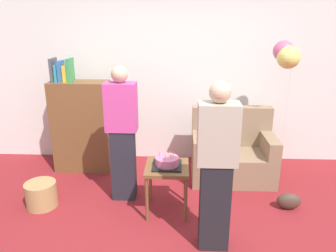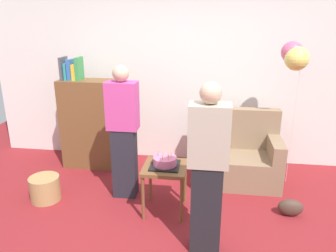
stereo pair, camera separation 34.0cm
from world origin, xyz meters
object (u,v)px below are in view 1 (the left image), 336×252
birthday_cake (167,162)px  person_blowing_candles (122,134)px  handbag (289,201)px  side_table (167,173)px  person_holding_cake (216,168)px  bookshelf (82,125)px  balloon_bunch (286,55)px  couch (232,154)px  wicker_basket (41,195)px

birthday_cake → person_blowing_candles: bearing=152.3°
person_blowing_candles → handbag: (1.95, -0.19, -0.73)m
side_table → handbag: (1.41, 0.09, -0.38)m
person_holding_cake → bookshelf: bearing=-28.8°
balloon_bunch → handbag: bearing=-92.6°
person_holding_cake → balloon_bunch: bearing=-108.6°
person_blowing_candles → couch: bearing=45.0°
couch → side_table: (-0.86, -0.89, 0.14)m
person_holding_cake → handbag: size_ratio=5.82×
side_table → balloon_bunch: size_ratio=0.30×
wicker_basket → couch: bearing=20.1°
bookshelf → person_blowing_candles: size_ratio=0.99×
bookshelf → person_blowing_candles: person_blowing_candles is taller
handbag → balloon_bunch: balloon_bunch is taller
balloon_bunch → couch: bearing=-178.4°
birthday_cake → wicker_basket: (-1.49, 0.03, -0.46)m
bookshelf → wicker_basket: bearing=-101.8°
birthday_cake → person_holding_cake: 0.78m
birthday_cake → balloon_bunch: 2.02m
person_holding_cake → wicker_basket: (-1.96, 0.61, -0.68)m
couch → bookshelf: 2.16m
balloon_bunch → birthday_cake: bearing=-148.0°
birthday_cake → person_holding_cake: size_ratio=0.20×
person_holding_cake → wicker_basket: bearing=-2.8°
couch → balloon_bunch: bearing=1.6°
person_holding_cake → balloon_bunch: size_ratio=0.88×
bookshelf → handbag: 2.91m
person_holding_cake → wicker_basket: size_ratio=4.53×
side_table → wicker_basket: bearing=178.7°
bookshelf → person_blowing_candles: bearing=-47.0°
handbag → wicker_basket: bearing=-178.8°
side_table → balloon_bunch: balloon_bunch is taller
side_table → person_blowing_candles: size_ratio=0.35×
handbag → balloon_bunch: 1.79m
handbag → birthday_cake: bearing=-176.3°
balloon_bunch → wicker_basket: bearing=-163.4°
person_blowing_candles → person_holding_cake: 1.33m
side_table → handbag: bearing=3.7°
handbag → person_holding_cake: bearing=-144.3°
birthday_cake → person_holding_cake: bearing=-50.8°
bookshelf → birthday_cake: bookshelf is taller
bookshelf → side_table: bearing=-40.1°
bookshelf → balloon_bunch: 2.91m
handbag → balloon_bunch: size_ratio=0.15×
birthday_cake → handbag: size_ratio=1.14×
person_blowing_candles → balloon_bunch: (1.99, 0.62, 0.86)m
birthday_cake → couch: bearing=46.0°
side_table → bookshelf: bearing=139.9°
bookshelf → person_holding_cake: (1.74, -1.65, 0.16)m
person_holding_cake → balloon_bunch: balloon_bunch is taller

